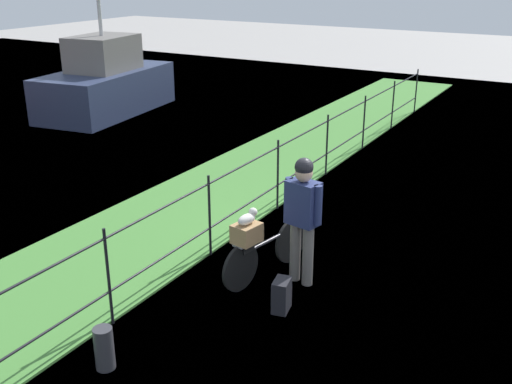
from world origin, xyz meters
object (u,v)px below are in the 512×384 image
at_px(bicycle_main, 266,253).
at_px(cyclist_person, 303,210).
at_px(terrier_dog, 248,218).
at_px(mooring_bollard, 104,348).
at_px(backpack_on_paving, 282,295).
at_px(moored_boat_near, 106,84).
at_px(wooden_crate, 247,233).

distance_m(bicycle_main, cyclist_person, 0.82).
bearing_deg(terrier_dog, mooring_bollard, 169.53).
distance_m(terrier_dog, mooring_bollard, 2.32).
bearing_deg(backpack_on_paving, terrier_dog, 52.75).
height_order(bicycle_main, moored_boat_near, moored_boat_near).
height_order(bicycle_main, backpack_on_paving, bicycle_main).
height_order(terrier_dog, mooring_bollard, terrier_dog).
xyz_separation_m(mooring_bollard, moored_boat_near, (8.43, 7.84, 0.55)).
bearing_deg(backpack_on_paving, cyclist_person, -3.71).
height_order(cyclist_person, backpack_on_paving, cyclist_person).
bearing_deg(wooden_crate, moored_boat_near, 52.65).
distance_m(terrier_dog, cyclist_person, 0.69).
bearing_deg(mooring_bollard, wooden_crate, -10.47).
bearing_deg(bicycle_main, moored_boat_near, 54.53).
bearing_deg(terrier_dog, wooden_crate, 169.45).
relative_size(bicycle_main, moored_boat_near, 0.38).
xyz_separation_m(terrier_dog, cyclist_person, (0.43, -0.54, 0.06)).
bearing_deg(bicycle_main, mooring_bollard, 169.52).
distance_m(backpack_on_paving, mooring_bollard, 2.14).
height_order(bicycle_main, wooden_crate, wooden_crate).
distance_m(mooring_bollard, moored_boat_near, 11.53).
distance_m(terrier_dog, moored_boat_near, 10.35).
bearing_deg(bicycle_main, backpack_on_paving, -138.34).
xyz_separation_m(bicycle_main, cyclist_person, (0.09, -0.47, 0.67)).
distance_m(bicycle_main, moored_boat_near, 10.21).
bearing_deg(mooring_bollard, cyclist_person, -19.86).
relative_size(bicycle_main, backpack_on_paving, 4.09).
height_order(cyclist_person, mooring_bollard, cyclist_person).
bearing_deg(cyclist_person, backpack_on_paving, -171.94).
relative_size(terrier_dog, moored_boat_near, 0.08).
relative_size(mooring_bollard, moored_boat_near, 0.11).
bearing_deg(moored_boat_near, backpack_on_paving, -126.48).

